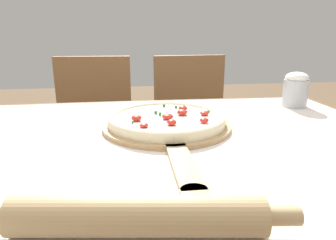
{
  "coord_description": "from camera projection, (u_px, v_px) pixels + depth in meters",
  "views": [
    {
      "loc": [
        -0.04,
        -0.69,
        1.0
      ],
      "look_at": [
        0.06,
        0.07,
        0.78
      ],
      "focal_mm": 32.0,
      "sensor_mm": 36.0,
      "label": 1
    }
  ],
  "objects": [
    {
      "name": "pizza_peel",
      "position": [
        168.0,
        128.0,
        0.8
      ],
      "size": [
        0.35,
        0.57,
        0.01
      ],
      "color": "tan",
      "rests_on": "towel_cloth"
    },
    {
      "name": "chair_left",
      "position": [
        94.0,
        132.0,
        1.52
      ],
      "size": [
        0.42,
        0.42,
        0.88
      ],
      "rotation": [
        0.0,
        0.0,
        -0.05
      ],
      "color": "brown",
      "rests_on": "ground_plane"
    },
    {
      "name": "pizza",
      "position": [
        167.0,
        119.0,
        0.82
      ],
      "size": [
        0.32,
        0.32,
        0.04
      ],
      "color": "beige",
      "rests_on": "pizza_peel"
    },
    {
      "name": "rolling_pin",
      "position": [
        137.0,
        216.0,
        0.38
      ],
      "size": [
        0.42,
        0.1,
        0.05
      ],
      "rotation": [
        0.0,
        0.0,
        -0.13
      ],
      "color": "tan",
      "rests_on": "towel_cloth"
    },
    {
      "name": "chair_right",
      "position": [
        193.0,
        128.0,
        1.58
      ],
      "size": [
        0.43,
        0.43,
        0.88
      ],
      "rotation": [
        0.0,
        0.0,
        0.08
      ],
      "color": "brown",
      "rests_on": "ground_plane"
    },
    {
      "name": "dining_table",
      "position": [
        149.0,
        179.0,
        0.76
      ],
      "size": [
        1.39,
        0.92,
        0.74
      ],
      "color": "brown",
      "rests_on": "ground_plane"
    },
    {
      "name": "towel_cloth",
      "position": [
        148.0,
        141.0,
        0.73
      ],
      "size": [
        1.31,
        0.84,
        0.0
      ],
      "color": "silver",
      "rests_on": "dining_table"
    },
    {
      "name": "flour_cup",
      "position": [
        296.0,
        89.0,
        1.05
      ],
      "size": [
        0.08,
        0.08,
        0.12
      ],
      "color": "#B2B7BC",
      "rests_on": "towel_cloth"
    }
  ]
}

